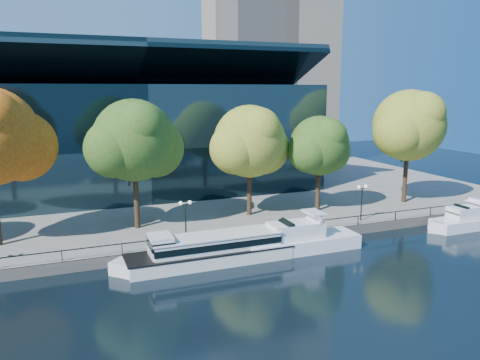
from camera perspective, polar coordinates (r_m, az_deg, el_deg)
name	(u,v)px	position (r m, az deg, el deg)	size (l,w,h in m)	color
ground	(240,262)	(43.03, 0.02, -9.96)	(160.00, 160.00, 0.00)	black
promenade	(157,183)	(76.66, -10.05, -0.36)	(90.00, 67.08, 1.00)	slate
railing	(228,231)	(45.26, -1.50, -6.29)	(88.20, 0.08, 0.99)	black
convention_building	(135,137)	(70.31, -12.70, 5.13)	(50.00, 24.57, 21.43)	black
office_tower	(268,2)	(103.29, 3.45, 20.83)	(22.50, 22.50, 65.90)	gray
tour_boat	(206,249)	(42.34, -4.15, -8.43)	(16.45, 3.67, 3.12)	silver
cruiser_near	(296,240)	(45.69, 6.85, -7.22)	(12.97, 3.34, 3.76)	white
cruiser_far	(465,220)	(58.29, 25.78, -4.37)	(9.99, 2.77, 3.26)	white
tree_2	(136,142)	(49.08, -12.59, 4.53)	(10.56, 8.66, 13.49)	black
tree_3	(251,143)	(53.21, 1.37, 4.54)	(10.29, 8.44, 12.69)	black
tree_4	(321,147)	(56.07, 9.80, 3.99)	(8.81, 7.22, 11.38)	black
tree_5	(410,127)	(63.09, 20.03, 6.09)	(11.25, 9.22, 14.40)	black
lamp_1	(185,212)	(44.75, -6.67, -3.85)	(1.26, 0.36, 4.03)	black
lamp_2	(362,194)	(53.35, 14.64, -1.71)	(1.26, 0.36, 4.03)	black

